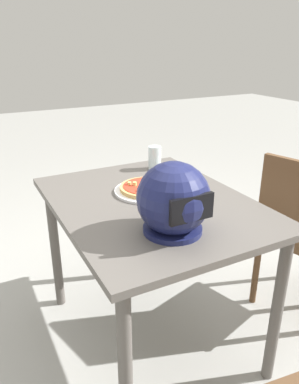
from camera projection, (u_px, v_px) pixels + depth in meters
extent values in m
plane|color=#9E9E99|center=(151.00, 334.00, 1.92)|extent=(14.00, 14.00, 0.00)
cube|color=#5B5651|center=(152.00, 204.00, 1.64)|extent=(0.82, 1.06, 0.03)
cylinder|color=#5B5651|center=(165.00, 221.00, 2.32)|extent=(0.05, 0.05, 0.73)
cylinder|color=#5B5651|center=(55.00, 248.00, 2.02)|extent=(0.05, 0.05, 0.73)
cylinder|color=#5B5651|center=(277.00, 311.00, 1.55)|extent=(0.05, 0.05, 0.73)
cylinder|color=#5B5651|center=(126.00, 375.00, 1.25)|extent=(0.05, 0.05, 0.73)
cylinder|color=white|center=(148.00, 191.00, 1.73)|extent=(0.31, 0.31, 0.01)
cylinder|color=tan|center=(148.00, 188.00, 1.72)|extent=(0.26, 0.26, 0.02)
cylinder|color=red|center=(148.00, 186.00, 1.72)|extent=(0.23, 0.23, 0.00)
sphere|color=#234C1E|center=(144.00, 189.00, 1.65)|extent=(0.04, 0.04, 0.04)
sphere|color=#234C1E|center=(156.00, 184.00, 1.70)|extent=(0.03, 0.03, 0.03)
sphere|color=#234C1E|center=(152.00, 188.00, 1.65)|extent=(0.04, 0.04, 0.04)
cylinder|color=#E0D172|center=(155.00, 181.00, 1.75)|extent=(0.02, 0.02, 0.01)
cylinder|color=#E0D172|center=(155.00, 179.00, 1.77)|extent=(0.03, 0.03, 0.02)
cylinder|color=#E0D172|center=(135.00, 184.00, 1.71)|extent=(0.02, 0.02, 0.02)
cylinder|color=#E0D172|center=(147.00, 188.00, 1.65)|extent=(0.02, 0.02, 0.02)
cylinder|color=#E0D172|center=(129.00, 183.00, 1.72)|extent=(0.02, 0.02, 0.01)
sphere|color=#191E4C|center=(173.00, 198.00, 1.32)|extent=(0.27, 0.27, 0.27)
cylinder|color=#191E4C|center=(172.00, 229.00, 1.37)|extent=(0.22, 0.22, 0.02)
cube|color=black|center=(192.00, 209.00, 1.22)|extent=(0.17, 0.02, 0.09)
cylinder|color=silver|center=(155.00, 158.00, 2.01)|extent=(0.07, 0.07, 0.13)
cube|color=brown|center=(296.00, 206.00, 1.79)|extent=(0.13, 0.37, 0.45)
cylinder|color=brown|center=(286.00, 249.00, 2.30)|extent=(0.04, 0.04, 0.43)
cylinder|color=brown|center=(256.00, 270.00, 2.09)|extent=(0.04, 0.04, 0.43)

